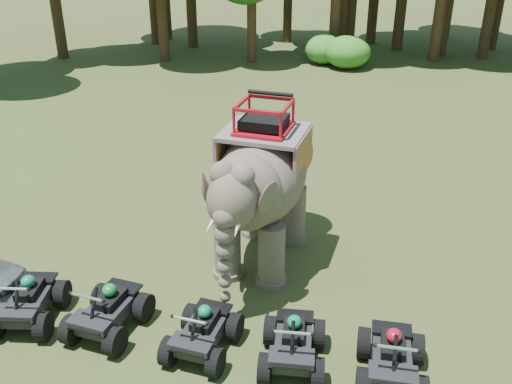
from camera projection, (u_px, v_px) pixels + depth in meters
ground at (244, 295)px, 12.29m from camera, size 110.00×110.00×0.00m
elephant at (263, 183)px, 12.79m from camera, size 2.44×4.79×3.88m
atv_0 at (27, 296)px, 11.29m from camera, size 1.43×1.78×1.19m
atv_1 at (107, 305)px, 11.01m from camera, size 1.38×1.77×1.21m
atv_2 at (202, 326)px, 10.51m from camera, size 1.27×1.64×1.14m
atv_3 at (293, 338)px, 10.21m from camera, size 1.30×1.68×1.17m
atv_4 at (393, 352)px, 9.85m from camera, size 1.23×1.66×1.20m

